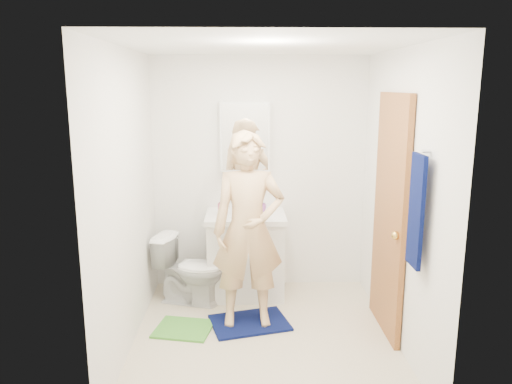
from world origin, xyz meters
TOP-DOWN VIEW (x-y plane):
  - floor at (0.00, 0.00)m, footprint 2.20×2.40m
  - ceiling at (0.00, 0.00)m, footprint 2.20×2.40m
  - wall_back at (0.00, 1.21)m, footprint 2.20×0.02m
  - wall_front at (0.00, -1.21)m, footprint 2.20×0.02m
  - wall_left at (-1.11, 0.00)m, footprint 0.02×2.40m
  - wall_right at (1.11, 0.00)m, footprint 0.02×2.40m
  - vanity_cabinet at (-0.15, 0.91)m, footprint 0.75×0.55m
  - countertop at (-0.15, 0.91)m, footprint 0.79×0.59m
  - sink_basin at (-0.15, 0.91)m, footprint 0.40×0.40m
  - faucet at (-0.15, 1.09)m, footprint 0.03×0.03m
  - medicine_cabinet at (-0.15, 1.14)m, footprint 0.50×0.12m
  - mirror_panel at (-0.15, 1.08)m, footprint 0.46×0.01m
  - door at (1.07, 0.15)m, footprint 0.05×0.80m
  - door_knob at (1.03, -0.17)m, footprint 0.07×0.07m
  - towel at (1.03, -0.57)m, footprint 0.03×0.24m
  - towel_hook at (1.07, -0.57)m, footprint 0.06×0.02m
  - toilet at (-0.70, 0.74)m, footprint 0.74×0.55m
  - bath_mat at (-0.12, 0.25)m, footprint 0.77×0.63m
  - green_rug at (-0.70, 0.15)m, footprint 0.55×0.49m
  - soap_dispenser at (-0.38, 0.90)m, footprint 0.09×0.10m
  - toothbrush_cup at (0.00, 0.99)m, footprint 0.14×0.14m
  - man at (-0.13, 0.25)m, footprint 0.64×0.44m

SIDE VIEW (x-z plane):
  - floor at x=0.00m, z-range -0.02..0.00m
  - green_rug at x=-0.70m, z-range 0.00..0.02m
  - bath_mat at x=-0.12m, z-range 0.00..0.02m
  - toilet at x=-0.70m, z-range 0.00..0.68m
  - vanity_cabinet at x=-0.15m, z-range 0.00..0.80m
  - countertop at x=-0.15m, z-range 0.80..0.85m
  - sink_basin at x=-0.15m, z-range 0.83..0.86m
  - man at x=-0.13m, z-range 0.02..1.74m
  - toothbrush_cup at x=0.00m, z-range 0.85..0.94m
  - faucet at x=-0.15m, z-range 0.85..0.97m
  - soap_dispenser at x=-0.38m, z-range 0.85..1.03m
  - door_knob at x=1.03m, z-range 0.91..0.98m
  - door at x=1.07m, z-range 0.00..2.05m
  - wall_back at x=0.00m, z-range 0.00..2.40m
  - wall_front at x=0.00m, z-range 0.00..2.40m
  - wall_left at x=-1.11m, z-range 0.00..2.40m
  - wall_right at x=1.11m, z-range 0.00..2.40m
  - towel at x=1.03m, z-range 0.85..1.65m
  - medicine_cabinet at x=-0.15m, z-range 1.25..1.95m
  - mirror_panel at x=-0.15m, z-range 1.27..1.93m
  - towel_hook at x=1.07m, z-range 1.66..1.68m
  - ceiling at x=0.00m, z-range 2.40..2.42m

